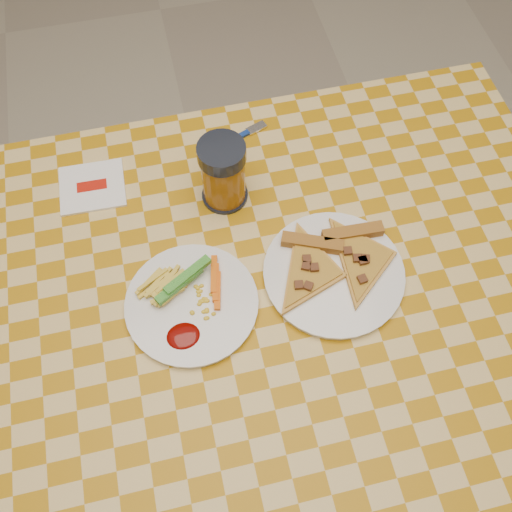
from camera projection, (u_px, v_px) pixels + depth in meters
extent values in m
plane|color=beige|center=(250.00, 403.00, 1.67)|extent=(8.00, 8.00, 0.00)
cylinder|color=white|center=(14.00, 286.00, 1.46)|extent=(0.06, 0.06, 0.71)
cylinder|color=white|center=(412.00, 206.00, 1.57)|extent=(0.06, 0.06, 0.71)
cube|color=brown|center=(246.00, 299.00, 1.03)|extent=(1.20, 0.80, 0.04)
cylinder|color=white|center=(192.00, 304.00, 0.99)|extent=(0.29, 0.29, 0.01)
cylinder|color=white|center=(333.00, 274.00, 1.02)|extent=(0.33, 0.33, 0.01)
cube|color=#0E5A0E|center=(183.00, 280.00, 0.98)|extent=(0.10, 0.08, 0.02)
cube|color=orange|center=(216.00, 283.00, 0.99)|extent=(0.06, 0.08, 0.02)
ellipsoid|color=#670602|center=(183.00, 336.00, 0.95)|extent=(0.06, 0.05, 0.01)
cube|color=#975D22|center=(312.00, 244.00, 1.03)|extent=(0.11, 0.07, 0.02)
cube|color=#975D22|center=(353.00, 233.00, 1.04)|extent=(0.11, 0.03, 0.02)
cylinder|color=black|center=(225.00, 195.00, 1.10)|extent=(0.09, 0.09, 0.01)
cylinder|color=#8A4F0F|center=(224.00, 178.00, 1.05)|extent=(0.08, 0.08, 0.12)
cylinder|color=black|center=(222.00, 153.00, 0.99)|extent=(0.09, 0.09, 0.03)
cube|color=white|center=(92.00, 187.00, 1.11)|extent=(0.13, 0.12, 0.01)
cube|color=red|center=(92.00, 186.00, 1.11)|extent=(0.06, 0.03, 0.00)
cube|color=navy|center=(229.00, 142.00, 1.16)|extent=(0.09, 0.04, 0.01)
cube|color=white|center=(256.00, 128.00, 1.18)|extent=(0.05, 0.03, 0.00)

